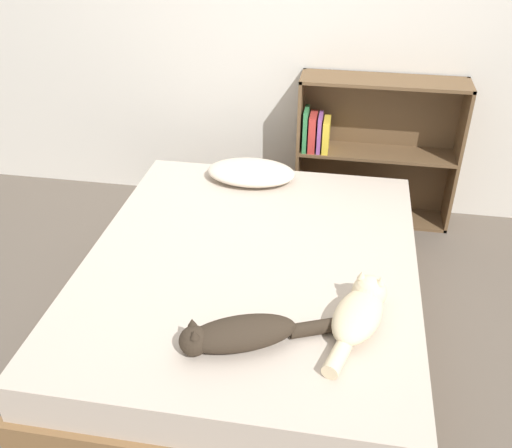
{
  "coord_description": "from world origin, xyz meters",
  "views": [
    {
      "loc": [
        0.39,
        -2.13,
        2.01
      ],
      "look_at": [
        0.0,
        0.14,
        0.54
      ],
      "focal_mm": 40.0,
      "sensor_mm": 36.0,
      "label": 1
    }
  ],
  "objects": [
    {
      "name": "bed",
      "position": [
        0.0,
        0.0,
        0.22
      ],
      "size": [
        1.59,
        1.91,
        0.44
      ],
      "color": "brown",
      "rests_on": "ground_plane"
    },
    {
      "name": "cat_light",
      "position": [
        0.51,
        -0.36,
        0.5
      ],
      "size": [
        0.27,
        0.52,
        0.17
      ],
      "rotation": [
        0.0,
        0.0,
        1.27
      ],
      "color": "beige",
      "rests_on": "bed"
    },
    {
      "name": "wall_back",
      "position": [
        0.0,
        1.38,
        1.25
      ],
      "size": [
        8.0,
        0.06,
        2.5
      ],
      "color": "silver",
      "rests_on": "ground_plane"
    },
    {
      "name": "cat_dark",
      "position": [
        0.06,
        -0.57,
        0.5
      ],
      "size": [
        0.59,
        0.33,
        0.14
      ],
      "rotation": [
        0.0,
        0.0,
        3.53
      ],
      "color": "#33281E",
      "rests_on": "bed"
    },
    {
      "name": "bookshelf",
      "position": [
        0.55,
        1.25,
        0.48
      ],
      "size": [
        0.99,
        0.26,
        0.94
      ],
      "color": "brown",
      "rests_on": "ground_plane"
    },
    {
      "name": "ground_plane",
      "position": [
        0.0,
        0.0,
        0.0
      ],
      "size": [
        8.0,
        8.0,
        0.0
      ],
      "primitive_type": "plane",
      "color": "brown"
    },
    {
      "name": "pillow",
      "position": [
        -0.14,
        0.76,
        0.49
      ],
      "size": [
        0.51,
        0.32,
        0.1
      ],
      "color": "beige",
      "rests_on": "bed"
    }
  ]
}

